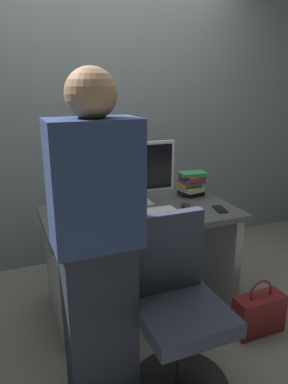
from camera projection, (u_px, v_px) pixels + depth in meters
ground_plane at (141, 302)px, 2.65m from camera, size 9.00×9.00×0.00m
wall_back at (101, 92)px, 3.04m from camera, size 6.40×0.10×3.00m
desk at (141, 242)px, 2.50m from camera, size 1.32×0.73×0.73m
office_chair at (177, 314)px, 1.83m from camera, size 0.52×0.52×0.94m
person_at_desk at (97, 246)px, 1.65m from camera, size 0.40×0.24×1.64m
monitor at (138, 170)px, 2.48m from camera, size 0.54×0.15×0.46m
keyboard at (145, 213)px, 2.37m from camera, size 0.44×0.15×0.02m
mouse at (185, 206)px, 2.48m from camera, size 0.06×0.10×0.03m
cup_near_keyboard at (79, 218)px, 2.18m from camera, size 0.07×0.07×0.10m
cup_by_monitor at (58, 208)px, 2.37m from camera, size 0.08×0.08×0.08m
book_stack at (191, 184)px, 2.74m from camera, size 0.22×0.18×0.19m
cell_phone at (220, 209)px, 2.46m from camera, size 0.10×0.16×0.01m
handbag at (259, 313)px, 2.30m from camera, size 0.34×0.14×0.38m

